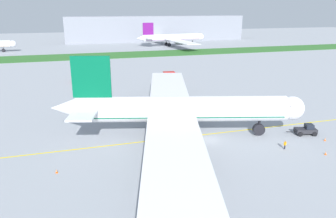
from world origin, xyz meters
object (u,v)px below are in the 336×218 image
at_px(ground_crew_wingwalker_port, 285,144).
at_px(traffic_cone_port_wing, 326,153).
at_px(airliner_foreground, 178,110).
at_px(traffic_cone_starboard_wing, 57,171).
at_px(pushback_tug, 306,130).
at_px(service_truck_baggage_loader, 82,77).
at_px(parked_airliner_far_outer, 171,38).
at_px(service_truck_fuel_bowser, 170,75).
at_px(traffic_cone_near_nose, 325,139).

bearing_deg(ground_crew_wingwalker_port, traffic_cone_port_wing, -36.52).
height_order(airliner_foreground, traffic_cone_port_wing, airliner_foreground).
xyz_separation_m(ground_crew_wingwalker_port, traffic_cone_starboard_wing, (-38.28, 2.40, -0.69)).
height_order(pushback_tug, ground_crew_wingwalker_port, pushback_tug).
bearing_deg(service_truck_baggage_loader, parked_airliner_far_outer, 57.29).
bearing_deg(service_truck_fuel_bowser, traffic_cone_port_wing, -83.57).
xyz_separation_m(pushback_tug, service_truck_fuel_bowser, (-10.43, 56.90, 0.51)).
relative_size(traffic_cone_near_nose, traffic_cone_starboard_wing, 1.00).
bearing_deg(airliner_foreground, traffic_cone_near_nose, -21.97).
bearing_deg(parked_airliner_far_outer, pushback_tug, -97.44).
distance_m(traffic_cone_port_wing, service_truck_fuel_bowser, 66.13).
bearing_deg(traffic_cone_port_wing, traffic_cone_starboard_wing, 171.74).
bearing_deg(traffic_cone_starboard_wing, pushback_tug, 3.04).
distance_m(traffic_cone_port_wing, parked_airliner_far_outer, 166.86).
bearing_deg(traffic_cone_starboard_wing, parked_airliner_far_outer, 67.12).
relative_size(ground_crew_wingwalker_port, service_truck_fuel_bowser, 0.30).
distance_m(ground_crew_wingwalker_port, service_truck_baggage_loader, 74.28).
distance_m(ground_crew_wingwalker_port, traffic_cone_near_nose, 9.74).
relative_size(airliner_foreground, service_truck_baggage_loader, 12.51).
distance_m(traffic_cone_port_wing, service_truck_baggage_loader, 80.16).
height_order(traffic_cone_near_nose, traffic_cone_starboard_wing, same).
distance_m(service_truck_fuel_bowser, parked_airliner_far_outer, 104.17).
relative_size(airliner_foreground, pushback_tug, 12.87).
height_order(traffic_cone_starboard_wing, parked_airliner_far_outer, parked_airliner_far_outer).
relative_size(airliner_foreground, ground_crew_wingwalker_port, 47.28).
distance_m(pushback_tug, service_truck_baggage_loader, 74.04).
bearing_deg(parked_airliner_far_outer, airliner_foreground, -106.65).
relative_size(pushback_tug, ground_crew_wingwalker_port, 3.67).
height_order(traffic_cone_near_nose, service_truck_baggage_loader, service_truck_baggage_loader).
xyz_separation_m(service_truck_fuel_bowser, parked_airliner_far_outer, (30.83, 99.44, 3.59)).
distance_m(airliner_foreground, service_truck_baggage_loader, 57.96).
distance_m(airliner_foreground, service_truck_fuel_bowser, 52.30).
relative_size(ground_crew_wingwalker_port, service_truck_baggage_loader, 0.26).
height_order(traffic_cone_port_wing, parked_airliner_far_outer, parked_airliner_far_outer).
bearing_deg(traffic_cone_port_wing, pushback_tug, 71.03).
xyz_separation_m(ground_crew_wingwalker_port, service_truck_fuel_bowser, (-2.10, 61.78, 0.50)).
relative_size(airliner_foreground, traffic_cone_near_nose, 131.11).
bearing_deg(pushback_tug, traffic_cone_port_wing, -108.97).
bearing_deg(traffic_cone_near_nose, traffic_cone_port_wing, -130.59).
distance_m(pushback_tug, parked_airliner_far_outer, 157.72).
bearing_deg(ground_crew_wingwalker_port, traffic_cone_near_nose, 6.77).
bearing_deg(traffic_cone_port_wing, traffic_cone_near_nose, 49.41).
height_order(ground_crew_wingwalker_port, traffic_cone_starboard_wing, ground_crew_wingwalker_port).
bearing_deg(traffic_cone_near_nose, airliner_foreground, 158.03).
relative_size(ground_crew_wingwalker_port, traffic_cone_port_wing, 2.77).
bearing_deg(pushback_tug, parked_airliner_far_outer, 82.56).
bearing_deg(service_truck_baggage_loader, airliner_foreground, -74.34).
xyz_separation_m(airliner_foreground, traffic_cone_starboard_wing, (-22.25, -9.10, -5.01)).
xyz_separation_m(traffic_cone_port_wing, traffic_cone_starboard_wing, (-43.58, 6.33, 0.00)).
bearing_deg(traffic_cone_starboard_wing, service_truck_baggage_loader, 84.15).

